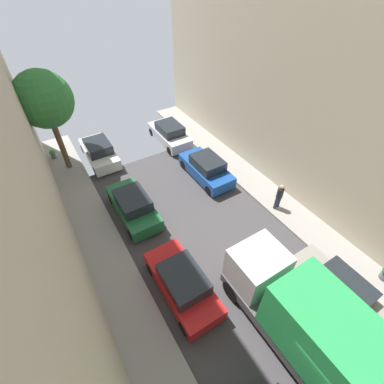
{
  "coord_description": "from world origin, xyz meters",
  "views": [
    {
      "loc": [
        -5.4,
        0.46,
        11.5
      ],
      "look_at": [
        0.83,
        10.58,
        0.5
      ],
      "focal_mm": 25.08,
      "sensor_mm": 36.0,
      "label": 1
    }
  ],
  "objects_px": {
    "parked_car_right_2": "(337,291)",
    "potted_plant_2": "(53,154)",
    "pedestrian": "(279,196)",
    "parked_car_left_3": "(182,283)",
    "parked_car_left_5": "(99,152)",
    "parked_car_right_4": "(170,134)",
    "street_tree_0": "(44,100)",
    "parked_car_left_4": "(133,206)",
    "parked_car_right_3": "(206,168)",
    "delivery_truck": "(307,323)"
  },
  "relations": [
    {
      "from": "parked_car_left_5",
      "to": "potted_plant_2",
      "type": "bearing_deg",
      "value": 147.03
    },
    {
      "from": "parked_car_left_3",
      "to": "pedestrian",
      "type": "distance_m",
      "value": 7.41
    },
    {
      "from": "parked_car_left_4",
      "to": "pedestrian",
      "type": "xyz_separation_m",
      "value": [
        7.24,
        -3.93,
        0.35
      ]
    },
    {
      "from": "parked_car_left_3",
      "to": "parked_car_left_4",
      "type": "height_order",
      "value": "same"
    },
    {
      "from": "parked_car_left_5",
      "to": "potted_plant_2",
      "type": "xyz_separation_m",
      "value": [
        -2.85,
        1.85,
        -0.21
      ]
    },
    {
      "from": "delivery_truck",
      "to": "potted_plant_2",
      "type": "relative_size",
      "value": 9.9
    },
    {
      "from": "parked_car_left_4",
      "to": "parked_car_left_5",
      "type": "bearing_deg",
      "value": 90.0
    },
    {
      "from": "parked_car_left_3",
      "to": "potted_plant_2",
      "type": "distance_m",
      "value": 13.89
    },
    {
      "from": "parked_car_right_4",
      "to": "parked_car_left_4",
      "type": "bearing_deg",
      "value": -132.89
    },
    {
      "from": "parked_car_right_3",
      "to": "potted_plant_2",
      "type": "xyz_separation_m",
      "value": [
        -8.25,
        7.4,
        -0.21
      ]
    },
    {
      "from": "parked_car_left_5",
      "to": "street_tree_0",
      "type": "height_order",
      "value": "street_tree_0"
    },
    {
      "from": "parked_car_left_4",
      "to": "parked_car_right_2",
      "type": "xyz_separation_m",
      "value": [
        5.4,
        -9.22,
        0.0
      ]
    },
    {
      "from": "parked_car_left_5",
      "to": "parked_car_right_2",
      "type": "bearing_deg",
      "value": -70.75
    },
    {
      "from": "parked_car_right_3",
      "to": "street_tree_0",
      "type": "height_order",
      "value": "street_tree_0"
    },
    {
      "from": "parked_car_right_2",
      "to": "potted_plant_2",
      "type": "relative_size",
      "value": 6.3
    },
    {
      "from": "parked_car_right_2",
      "to": "parked_car_right_3",
      "type": "bearing_deg",
      "value": 90.0
    },
    {
      "from": "parked_car_left_5",
      "to": "potted_plant_2",
      "type": "relative_size",
      "value": 6.3
    },
    {
      "from": "parked_car_left_3",
      "to": "parked_car_left_5",
      "type": "bearing_deg",
      "value": 90.0
    },
    {
      "from": "parked_car_left_4",
      "to": "street_tree_0",
      "type": "relative_size",
      "value": 0.65
    },
    {
      "from": "parked_car_left_4",
      "to": "parked_car_right_4",
      "type": "bearing_deg",
      "value": 47.11
    },
    {
      "from": "parked_car_right_4",
      "to": "street_tree_0",
      "type": "height_order",
      "value": "street_tree_0"
    },
    {
      "from": "parked_car_right_4",
      "to": "pedestrian",
      "type": "distance_m",
      "value": 9.92
    },
    {
      "from": "parked_car_right_3",
      "to": "potted_plant_2",
      "type": "bearing_deg",
      "value": 138.11
    },
    {
      "from": "parked_car_right_4",
      "to": "street_tree_0",
      "type": "relative_size",
      "value": 0.65
    },
    {
      "from": "parked_car_left_5",
      "to": "parked_car_right_4",
      "type": "bearing_deg",
      "value": -4.6
    },
    {
      "from": "parked_car_right_2",
      "to": "potted_plant_2",
      "type": "xyz_separation_m",
      "value": [
        -8.25,
        17.31,
        -0.21
      ]
    },
    {
      "from": "delivery_truck",
      "to": "street_tree_0",
      "type": "distance_m",
      "value": 17.08
    },
    {
      "from": "parked_car_right_2",
      "to": "parked_car_right_4",
      "type": "xyz_separation_m",
      "value": [
        0.0,
        15.03,
        0.0
      ]
    },
    {
      "from": "parked_car_right_3",
      "to": "parked_car_right_4",
      "type": "bearing_deg",
      "value": 90.0
    },
    {
      "from": "parked_car_left_4",
      "to": "parked_car_right_4",
      "type": "height_order",
      "value": "same"
    },
    {
      "from": "pedestrian",
      "to": "parked_car_left_3",
      "type": "bearing_deg",
      "value": -167.76
    },
    {
      "from": "parked_car_right_4",
      "to": "street_tree_0",
      "type": "xyz_separation_m",
      "value": [
        -7.55,
        0.67,
        4.2
      ]
    },
    {
      "from": "street_tree_0",
      "to": "parked_car_right_3",
      "type": "bearing_deg",
      "value": -37.45
    },
    {
      "from": "parked_car_right_4",
      "to": "delivery_truck",
      "type": "xyz_separation_m",
      "value": [
        -2.7,
        -15.4,
        1.07
      ]
    },
    {
      "from": "pedestrian",
      "to": "potted_plant_2",
      "type": "xyz_separation_m",
      "value": [
        -10.08,
        12.02,
        -0.57
      ]
    },
    {
      "from": "street_tree_0",
      "to": "potted_plant_2",
      "type": "distance_m",
      "value": 4.75
    },
    {
      "from": "parked_car_right_3",
      "to": "parked_car_left_5",
      "type": "bearing_deg",
      "value": 134.21
    },
    {
      "from": "parked_car_left_5",
      "to": "parked_car_right_3",
      "type": "height_order",
      "value": "same"
    },
    {
      "from": "parked_car_left_4",
      "to": "street_tree_0",
      "type": "xyz_separation_m",
      "value": [
        -2.15,
        6.48,
        4.2
      ]
    },
    {
      "from": "parked_car_left_5",
      "to": "delivery_truck",
      "type": "relative_size",
      "value": 0.64
    },
    {
      "from": "parked_car_left_5",
      "to": "street_tree_0",
      "type": "distance_m",
      "value": 4.73
    },
    {
      "from": "street_tree_0",
      "to": "parked_car_left_3",
      "type": "bearing_deg",
      "value": -79.81
    },
    {
      "from": "pedestrian",
      "to": "parked_car_right_4",
      "type": "bearing_deg",
      "value": 100.67
    },
    {
      "from": "parked_car_right_2",
      "to": "street_tree_0",
      "type": "height_order",
      "value": "street_tree_0"
    },
    {
      "from": "parked_car_left_4",
      "to": "delivery_truck",
      "type": "bearing_deg",
      "value": -74.27
    },
    {
      "from": "delivery_truck",
      "to": "pedestrian",
      "type": "xyz_separation_m",
      "value": [
        4.54,
        5.66,
        -0.71
      ]
    },
    {
      "from": "parked_car_left_5",
      "to": "pedestrian",
      "type": "bearing_deg",
      "value": -54.59
    },
    {
      "from": "parked_car_left_3",
      "to": "pedestrian",
      "type": "height_order",
      "value": "pedestrian"
    },
    {
      "from": "parked_car_right_4",
      "to": "parked_car_right_2",
      "type": "bearing_deg",
      "value": -90.0
    },
    {
      "from": "parked_car_left_4",
      "to": "street_tree_0",
      "type": "bearing_deg",
      "value": 108.38
    }
  ]
}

